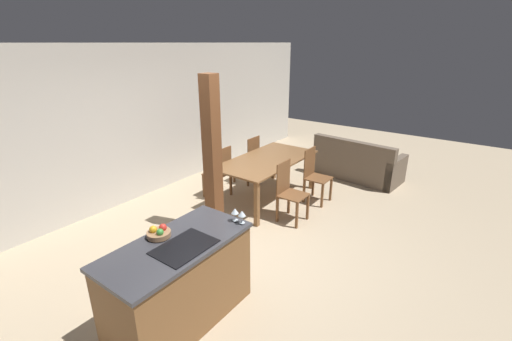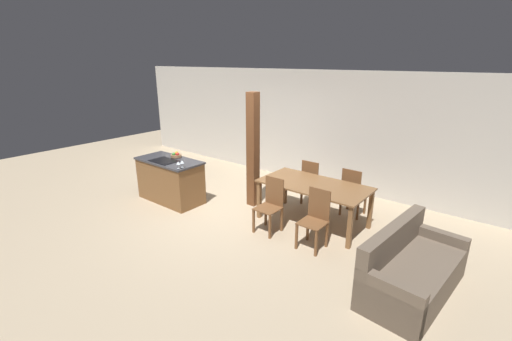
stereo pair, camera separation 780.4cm
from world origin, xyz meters
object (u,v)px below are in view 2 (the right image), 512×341
object	(u,v)px
kitchen_island	(170,180)
timber_post	(253,151)
dining_chair_far_right	(352,192)
couch	(411,271)
wine_glass_near	(178,163)
fruit_bowl	(176,155)
dining_chair_near_left	(271,204)
dining_table	(314,189)
wine_glass_middle	(182,162)
dining_chair_near_right	(315,218)
dining_chair_far_left	(312,182)

from	to	relation	value
kitchen_island	timber_post	xyz separation A→B (m)	(1.53, 0.93, 0.71)
dining_chair_far_right	couch	xyz separation A→B (m)	(1.55, -1.68, -0.21)
couch	timber_post	xyz separation A→B (m)	(-3.40, 0.93, 0.87)
wine_glass_near	fruit_bowl	bearing A→B (deg)	143.98
wine_glass_near	dining_chair_far_right	size ratio (longest dim) A/B	0.15
dining_chair_near_left	dining_chair_far_right	size ratio (longest dim) A/B	1.00
wine_glass_near	dining_table	size ratio (longest dim) A/B	0.07
kitchen_island	dining_chair_near_left	xyz separation A→B (m)	(2.49, 0.22, 0.04)
kitchen_island	wine_glass_middle	world-z (taller)	wine_glass_middle
wine_glass_near	dining_chair_near_right	bearing A→B (deg)	10.49
kitchen_island	timber_post	world-z (taller)	timber_post
kitchen_island	fruit_bowl	bearing A→B (deg)	95.45
dining_chair_near_right	kitchen_island	bearing A→B (deg)	-176.25
dining_table	couch	size ratio (longest dim) A/B	1.08
wine_glass_middle	dining_chair_far_right	xyz separation A→B (m)	(2.71, 1.86, -0.53)
wine_glass_near	couch	xyz separation A→B (m)	(4.27, 0.28, -0.74)
dining_chair_near_right	dining_chair_far_right	world-z (taller)	same
dining_chair_near_left	dining_chair_near_right	bearing A→B (deg)	0.00
fruit_bowl	couch	size ratio (longest dim) A/B	0.13
timber_post	dining_chair_far_left	bearing A→B (deg)	37.78
dining_table	couch	xyz separation A→B (m)	(1.99, -0.95, -0.39)
dining_chair_near_left	timber_post	world-z (taller)	timber_post
dining_chair_near_left	couch	world-z (taller)	dining_chair_near_left
couch	timber_post	bearing A→B (deg)	80.52
dining_chair_near_left	wine_glass_middle	bearing A→B (deg)	-167.42
dining_table	timber_post	distance (m)	1.49
fruit_bowl	dining_table	distance (m)	3.06
dining_chair_near_left	dining_chair_near_right	distance (m)	0.88
dining_chair_near_left	kitchen_island	bearing A→B (deg)	-174.93
timber_post	dining_chair_far_right	bearing A→B (deg)	22.05
wine_glass_middle	dining_table	xyz separation A→B (m)	(2.27, 1.14, -0.35)
dining_chair_far_left	couch	world-z (taller)	dining_chair_far_left
dining_chair_near_right	dining_chair_far_right	xyz separation A→B (m)	(0.00, 1.46, 0.00)
dining_chair_near_right	couch	size ratio (longest dim) A/B	0.53
couch	dining_chair_far_right	bearing A→B (deg)	48.56
dining_chair_near_left	dining_chair_far_right	bearing A→B (deg)	58.77
fruit_bowl	dining_chair_near_right	distance (m)	3.43
wine_glass_middle	kitchen_island	bearing A→B (deg)	164.21
dining_chair_far_left	couch	bearing A→B (deg)	145.38
couch	wine_glass_middle	bearing A→B (deg)	98.32
dining_chair_far_right	wine_glass_middle	bearing A→B (deg)	34.50
dining_table	dining_chair_near_left	bearing A→B (deg)	-121.23
dining_table	dining_chair_near_left	size ratio (longest dim) A/B	2.03
kitchen_island	dining_chair_far_right	distance (m)	3.77
couch	wine_glass_near	bearing A→B (deg)	99.58
kitchen_island	dining_table	world-z (taller)	kitchen_island
wine_glass_near	couch	size ratio (longest dim) A/B	0.08
dining_chair_far_right	dining_chair_far_left	bearing A→B (deg)	0.00
fruit_bowl	timber_post	distance (m)	1.72
wine_glass_near	dining_table	world-z (taller)	wine_glass_near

